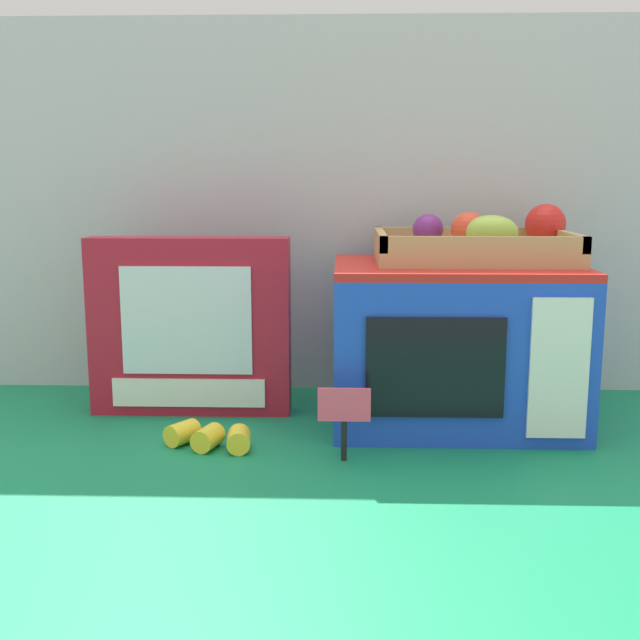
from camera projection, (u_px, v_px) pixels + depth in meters
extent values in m
plane|color=#147A4C|center=(313.00, 420.00, 1.22)|extent=(1.70, 1.70, 0.00)
cube|color=#B7BABF|center=(317.00, 208.00, 1.36)|extent=(1.61, 0.03, 0.64)
cube|color=blue|center=(454.00, 347.00, 1.20)|extent=(0.36, 0.26, 0.23)
cube|color=red|center=(457.00, 267.00, 1.17)|extent=(0.36, 0.26, 0.01)
cube|color=black|center=(435.00, 368.00, 1.07)|extent=(0.19, 0.01, 0.14)
cube|color=white|center=(559.00, 369.00, 1.06)|extent=(0.08, 0.01, 0.20)
cube|color=tan|center=(472.00, 254.00, 1.20)|extent=(0.29, 0.21, 0.02)
cube|color=tan|center=(484.00, 245.00, 1.10)|extent=(0.29, 0.01, 0.02)
cube|color=tan|center=(463.00, 234.00, 1.29)|extent=(0.29, 0.01, 0.02)
cube|color=tan|center=(381.00, 239.00, 1.20)|extent=(0.01, 0.21, 0.02)
cube|color=tan|center=(566.00, 240.00, 1.19)|extent=(0.01, 0.21, 0.02)
sphere|color=red|center=(545.00, 224.00, 1.24)|extent=(0.06, 0.06, 0.06)
sphere|color=#E04228|center=(469.00, 229.00, 1.19)|extent=(0.05, 0.05, 0.05)
ellipsoid|color=#9EC647|center=(491.00, 232.00, 1.17)|extent=(0.09, 0.07, 0.05)
sphere|color=#72287F|center=(428.00, 229.00, 1.23)|extent=(0.05, 0.05, 0.05)
cube|color=#B2192D|center=(190.00, 326.00, 1.23)|extent=(0.32, 0.05, 0.28)
cube|color=silver|center=(186.00, 321.00, 1.20)|extent=(0.20, 0.00, 0.17)
cube|color=white|center=(189.00, 393.00, 1.23)|extent=(0.24, 0.00, 0.04)
cylinder|color=black|center=(344.00, 440.00, 1.04)|extent=(0.01, 0.01, 0.06)
cube|color=#F44C6B|center=(344.00, 405.00, 1.03)|extent=(0.07, 0.00, 0.05)
cylinder|color=yellow|center=(182.00, 433.00, 1.11)|extent=(0.05, 0.06, 0.03)
cylinder|color=yellow|center=(208.00, 438.00, 1.09)|extent=(0.04, 0.05, 0.03)
cylinder|color=yellow|center=(239.00, 439.00, 1.08)|extent=(0.04, 0.05, 0.03)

